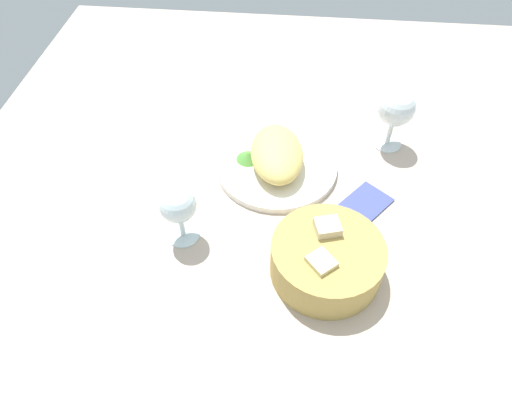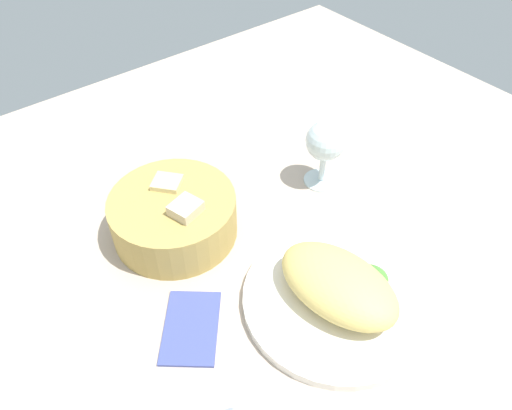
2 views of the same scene
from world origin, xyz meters
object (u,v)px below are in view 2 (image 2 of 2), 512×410
at_px(plate, 335,300).
at_px(bread_basket, 174,216).
at_px(wine_glass_near, 325,144).
at_px(folded_napkin, 191,326).

height_order(plate, bread_basket, bread_basket).
bearing_deg(bread_basket, plate, -157.73).
bearing_deg(wine_glass_near, plate, 140.79).
xyz_separation_m(plate, folded_napkin, (0.09, 0.18, -0.00)).
distance_m(bread_basket, wine_glass_near, 0.27).
bearing_deg(folded_napkin, plate, 103.15).
bearing_deg(bread_basket, folded_napkin, 154.48).
xyz_separation_m(plate, wine_glass_near, (0.19, -0.16, 0.07)).
bearing_deg(plate, folded_napkin, 63.39).
bearing_deg(plate, bread_basket, 22.27).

